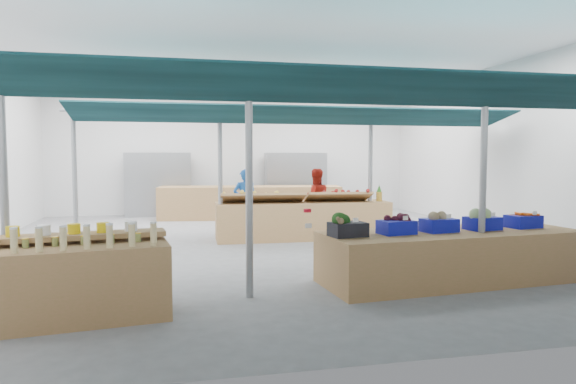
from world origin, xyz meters
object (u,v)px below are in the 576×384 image
veg_counter (451,256)px  vendor_right (315,200)px  bottle_shelf (82,279)px  fruit_counter (303,220)px  vendor_left (245,201)px

veg_counter → vendor_right: size_ratio=2.49×
bottle_shelf → veg_counter: bearing=0.3°
fruit_counter → vendor_right: (0.60, 1.10, 0.37)m
veg_counter → vendor_right: (-0.62, 5.51, 0.41)m
fruit_counter → bottle_shelf: bearing=-125.9°
fruit_counter → vendor_right: size_ratio=2.50×
veg_counter → bottle_shelf: bearing=-177.1°
bottle_shelf → vendor_left: bearing=58.5°
bottle_shelf → veg_counter: (5.18, 0.71, -0.09)m
bottle_shelf → vendor_left: size_ratio=1.30×
veg_counter → fruit_counter: fruit_counter is taller
bottle_shelf → veg_counter: 5.23m
bottle_shelf → fruit_counter: size_ratio=0.52×
bottle_shelf → vendor_left: vendor_left is taller
bottle_shelf → fruit_counter: bottle_shelf is taller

